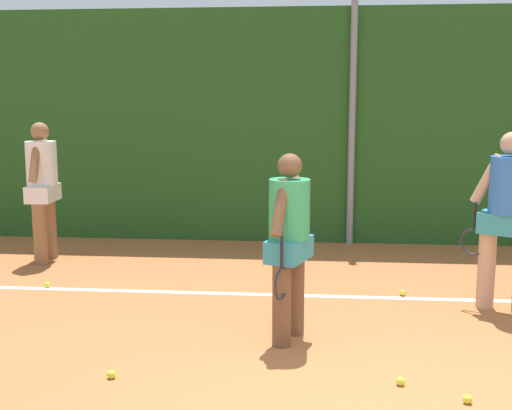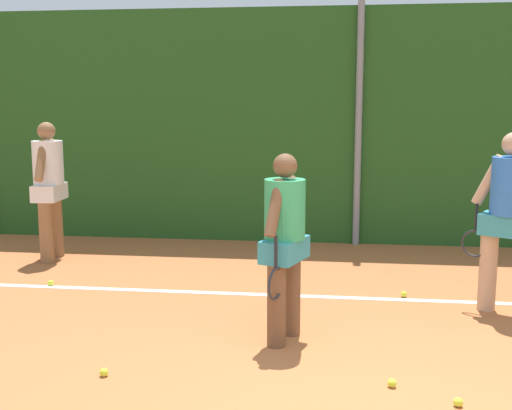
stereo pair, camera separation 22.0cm
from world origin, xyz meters
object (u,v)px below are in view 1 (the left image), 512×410
at_px(tennis_ball_1, 47,285).
at_px(tennis_ball_3, 51,247).
at_px(player_foreground_near, 289,238).
at_px(tennis_ball_5, 403,293).
at_px(player_midcourt, 508,212).
at_px(tennis_ball_4, 468,399).
at_px(tennis_ball_2, 401,381).
at_px(player_backcourt_far, 43,184).
at_px(tennis_ball_0, 111,374).

relative_size(tennis_ball_1, tennis_ball_3, 1.00).
relative_size(player_foreground_near, tennis_ball_5, 25.24).
distance_m(player_midcourt, tennis_ball_4, 2.50).
bearing_deg(tennis_ball_5, tennis_ball_2, -97.82).
distance_m(player_foreground_near, tennis_ball_5, 2.07).
bearing_deg(tennis_ball_4, tennis_ball_2, 149.38).
bearing_deg(tennis_ball_5, player_backcourt_far, 165.62).
bearing_deg(tennis_ball_3, player_foreground_near, -42.40).
height_order(player_foreground_near, tennis_ball_2, player_foreground_near).
bearing_deg(tennis_ball_4, player_backcourt_far, 141.36).
relative_size(tennis_ball_0, tennis_ball_4, 1.00).
bearing_deg(tennis_ball_2, tennis_ball_1, 148.69).
bearing_deg(player_midcourt, tennis_ball_3, 7.90).
relative_size(player_midcourt, tennis_ball_2, 27.46).
bearing_deg(player_backcourt_far, tennis_ball_3, 14.10).
relative_size(tennis_ball_0, tennis_ball_1, 1.00).
height_order(tennis_ball_1, tennis_ball_2, same).
distance_m(player_midcourt, tennis_ball_1, 5.05).
height_order(player_foreground_near, tennis_ball_5, player_foreground_near).
distance_m(player_foreground_near, tennis_ball_0, 1.86).
distance_m(tennis_ball_4, tennis_ball_5, 2.56).
bearing_deg(tennis_ball_3, tennis_ball_4, -41.92).
bearing_deg(player_foreground_near, tennis_ball_2, 65.10).
xyz_separation_m(tennis_ball_1, tennis_ball_3, (-0.72, 1.85, 0.00)).
bearing_deg(tennis_ball_1, player_foreground_near, -26.10).
distance_m(tennis_ball_1, tennis_ball_4, 4.82).
bearing_deg(tennis_ball_2, tennis_ball_0, -177.99).
bearing_deg(player_foreground_near, tennis_ball_1, -96.38).
bearing_deg(player_midcourt, player_backcourt_far, 13.14).
bearing_deg(player_foreground_near, tennis_ball_3, -112.68).
height_order(player_backcourt_far, tennis_ball_5, player_backcourt_far).
distance_m(tennis_ball_3, tennis_ball_4, 6.51).
xyz_separation_m(tennis_ball_2, tennis_ball_5, (0.32, 2.30, 0.00)).
relative_size(tennis_ball_3, tennis_ball_5, 1.00).
bearing_deg(tennis_ball_5, player_foreground_near, -129.84).
height_order(tennis_ball_3, tennis_ball_5, same).
bearing_deg(tennis_ball_1, tennis_ball_3, 111.34).
height_order(player_backcourt_far, tennis_ball_3, player_backcourt_far).
xyz_separation_m(player_foreground_near, tennis_ball_5, (1.19, 1.43, -0.90)).
bearing_deg(player_midcourt, tennis_ball_2, 85.52).
height_order(player_midcourt, tennis_ball_3, player_midcourt).
relative_size(tennis_ball_3, tennis_ball_4, 1.00).
distance_m(player_foreground_near, tennis_ball_3, 4.87).
height_order(tennis_ball_2, tennis_ball_3, same).
relative_size(tennis_ball_4, tennis_ball_5, 1.00).
relative_size(player_foreground_near, tennis_ball_4, 25.24).
relative_size(player_midcourt, tennis_ball_4, 27.46).
height_order(player_midcourt, tennis_ball_2, player_midcourt).
bearing_deg(tennis_ball_0, tennis_ball_1, 122.71).
height_order(tennis_ball_0, tennis_ball_1, same).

